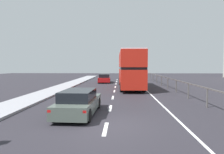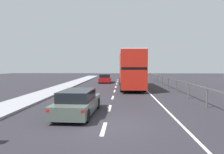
{
  "view_description": "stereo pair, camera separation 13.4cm",
  "coord_description": "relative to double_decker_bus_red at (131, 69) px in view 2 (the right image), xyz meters",
  "views": [
    {
      "loc": [
        0.61,
        -8.99,
        2.6
      ],
      "look_at": [
        -0.13,
        8.9,
        1.59
      ],
      "focal_mm": 32.77,
      "sensor_mm": 36.0,
      "label": 1
    },
    {
      "loc": [
        0.74,
        -8.98,
        2.6
      ],
      "look_at": [
        -0.13,
        8.9,
        1.59
      ],
      "focal_mm": 32.77,
      "sensor_mm": 36.0,
      "label": 2
    }
  ],
  "objects": [
    {
      "name": "bridge_side_railing",
      "position": [
        4.24,
        -5.48,
        -1.27
      ],
      "size": [
        0.1,
        42.0,
        1.23
      ],
      "color": "#4F4B48",
      "rests_on": "ground"
    },
    {
      "name": "ground_plane",
      "position": [
        -1.73,
        -14.48,
        -2.3
      ],
      "size": [
        73.77,
        120.0,
        0.1
      ],
      "primitive_type": "cube",
      "color": "#27242B"
    },
    {
      "name": "double_decker_bus_red",
      "position": [
        0.0,
        0.0,
        0.0
      ],
      "size": [
        2.67,
        10.35,
        4.2
      ],
      "rotation": [
        0.0,
        0.0,
        0.02
      ],
      "color": "#B01D12",
      "rests_on": "ground"
    },
    {
      "name": "sedan_car_ahead",
      "position": [
        -3.57,
        7.54,
        -1.61
      ],
      "size": [
        1.96,
        4.52,
        1.33
      ],
      "rotation": [
        0.0,
        0.0,
        0.04
      ],
      "color": "maroon",
      "rests_on": "ground"
    },
    {
      "name": "lane_paint_markings",
      "position": [
        0.39,
        -6.04,
        -2.25
      ],
      "size": [
        3.49,
        46.0,
        0.01
      ],
      "color": "silver",
      "rests_on": "ground"
    },
    {
      "name": "hatchback_car_near",
      "position": [
        -3.32,
        -12.81,
        -1.61
      ],
      "size": [
        1.91,
        4.62,
        1.32
      ],
      "rotation": [
        0.0,
        0.0,
        -0.03
      ],
      "color": "#48524A",
      "rests_on": "ground"
    }
  ]
}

